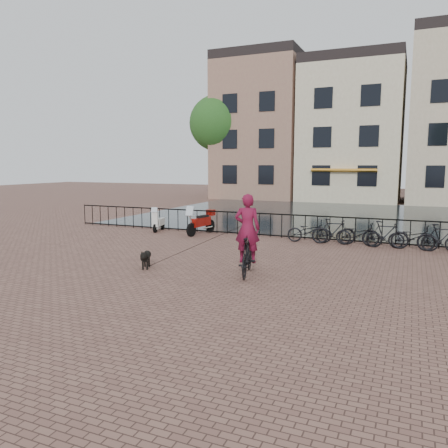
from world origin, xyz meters
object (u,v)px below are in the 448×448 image
at_px(cyclist, 247,240).
at_px(scooter, 159,218).
at_px(motorcycle, 201,219).
at_px(dog, 146,259).

relative_size(cyclist, scooter, 2.01).
xyz_separation_m(cyclist, scooter, (-6.62, 6.03, -0.42)).
relative_size(cyclist, motorcycle, 1.38).
bearing_deg(motorcycle, cyclist, -44.54).
relative_size(cyclist, dog, 2.98).
xyz_separation_m(motorcycle, scooter, (-2.23, 0.07, -0.08)).
height_order(motorcycle, scooter, motorcycle).
height_order(cyclist, scooter, cyclist).
relative_size(dog, motorcycle, 0.46).
bearing_deg(dog, cyclist, -16.96).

